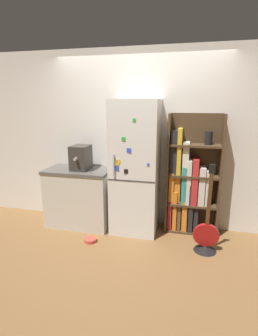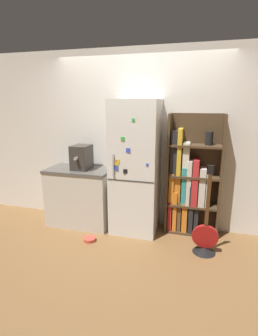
{
  "view_description": "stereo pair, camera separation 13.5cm",
  "coord_description": "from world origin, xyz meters",
  "px_view_note": "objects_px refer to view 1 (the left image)",
  "views": [
    {
      "loc": [
        0.75,
        -3.34,
        1.85
      ],
      "look_at": [
        -0.09,
        0.15,
        0.95
      ],
      "focal_mm": 28.0,
      "sensor_mm": 36.0,
      "label": 1
    },
    {
      "loc": [
        0.88,
        -3.3,
        1.85
      ],
      "look_at": [
        -0.09,
        0.15,
        0.95
      ],
      "focal_mm": 28.0,
      "sensor_mm": 36.0,
      "label": 2
    }
  ],
  "objects_px": {
    "espresso_machine": "(81,158)",
    "guitar": "(206,239)",
    "refrigerator": "(135,168)",
    "pet_bowl": "(90,240)",
    "bookshelf": "(189,183)"
  },
  "relations": [
    {
      "from": "bookshelf",
      "to": "pet_bowl",
      "type": "bearing_deg",
      "value": -152.66
    },
    {
      "from": "bookshelf",
      "to": "guitar",
      "type": "height_order",
      "value": "bookshelf"
    },
    {
      "from": "pet_bowl",
      "to": "bookshelf",
      "type": "bearing_deg",
      "value": 27.34
    },
    {
      "from": "espresso_machine",
      "to": "refrigerator",
      "type": "bearing_deg",
      "value": 1.36
    },
    {
      "from": "refrigerator",
      "to": "pet_bowl",
      "type": "relative_size",
      "value": 11.18
    },
    {
      "from": "bookshelf",
      "to": "espresso_machine",
      "type": "distance_m",
      "value": 1.61
    },
    {
      "from": "refrigerator",
      "to": "pet_bowl",
      "type": "height_order",
      "value": "refrigerator"
    },
    {
      "from": "refrigerator",
      "to": "bookshelf",
      "type": "height_order",
      "value": "refrigerator"
    },
    {
      "from": "pet_bowl",
      "to": "guitar",
      "type": "bearing_deg",
      "value": 4.72
    },
    {
      "from": "bookshelf",
      "to": "espresso_machine",
      "type": "bearing_deg",
      "value": -173.72
    },
    {
      "from": "guitar",
      "to": "pet_bowl",
      "type": "relative_size",
      "value": 6.9
    },
    {
      "from": "guitar",
      "to": "pet_bowl",
      "type": "bearing_deg",
      "value": -175.28
    },
    {
      "from": "espresso_machine",
      "to": "guitar",
      "type": "height_order",
      "value": "espresso_machine"
    },
    {
      "from": "bookshelf",
      "to": "pet_bowl",
      "type": "relative_size",
      "value": 10.08
    },
    {
      "from": "espresso_machine",
      "to": "guitar",
      "type": "relative_size",
      "value": 0.31
    }
  ]
}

